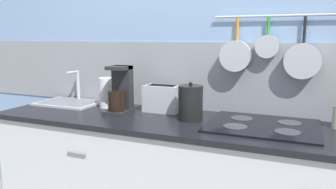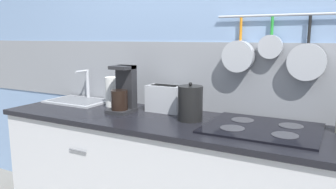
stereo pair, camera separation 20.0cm
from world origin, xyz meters
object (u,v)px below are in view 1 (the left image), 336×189
Objects in this scene: paper_towel_roll at (107,93)px; kettle at (190,103)px; toaster at (162,99)px; coffee_maker at (120,93)px.

paper_towel_roll is 0.92× the size of kettle.
toaster is at bearing 151.22° from kettle.
paper_towel_roll is at bearing 170.90° from kettle.
kettle is at bearing -9.10° from paper_towel_roll.
kettle is (0.70, -0.11, -0.00)m from paper_towel_roll.
paper_towel_roll is 0.71m from kettle.
kettle is at bearing -28.78° from toaster.
coffee_maker is 1.21× the size of toaster.
paper_towel_roll is 0.45m from toaster.
coffee_maker is at bearing -151.01° from toaster.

